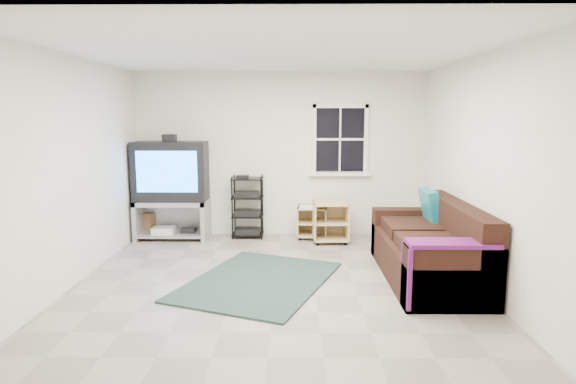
{
  "coord_description": "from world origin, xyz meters",
  "views": [
    {
      "loc": [
        0.2,
        -5.39,
        1.93
      ],
      "look_at": [
        0.14,
        0.4,
        1.0
      ],
      "focal_mm": 30.0,
      "sensor_mm": 36.0,
      "label": 1
    }
  ],
  "objects_px": {
    "av_rack": "(248,211)",
    "side_table_right": "(312,219)",
    "side_table_left": "(330,220)",
    "tv_unit": "(171,182)",
    "sofa": "(430,250)"
  },
  "relations": [
    {
      "from": "av_rack",
      "to": "side_table_right",
      "type": "distance_m",
      "value": 1.03
    },
    {
      "from": "side_table_left",
      "to": "side_table_right",
      "type": "bearing_deg",
      "value": 140.9
    },
    {
      "from": "tv_unit",
      "to": "sofa",
      "type": "xyz_separation_m",
      "value": [
        3.53,
        -1.86,
        -0.55
      ]
    },
    {
      "from": "side_table_left",
      "to": "sofa",
      "type": "height_order",
      "value": "sofa"
    },
    {
      "from": "side_table_right",
      "to": "side_table_left",
      "type": "bearing_deg",
      "value": -39.1
    },
    {
      "from": "side_table_right",
      "to": "sofa",
      "type": "relative_size",
      "value": 0.24
    },
    {
      "from": "av_rack",
      "to": "sofa",
      "type": "relative_size",
      "value": 0.46
    },
    {
      "from": "tv_unit",
      "to": "sofa",
      "type": "relative_size",
      "value": 0.76
    },
    {
      "from": "tv_unit",
      "to": "sofa",
      "type": "height_order",
      "value": "tv_unit"
    },
    {
      "from": "tv_unit",
      "to": "sofa",
      "type": "bearing_deg",
      "value": -27.78
    },
    {
      "from": "side_table_left",
      "to": "side_table_right",
      "type": "xyz_separation_m",
      "value": [
        -0.27,
        0.22,
        -0.04
      ]
    },
    {
      "from": "av_rack",
      "to": "sofa",
      "type": "distance_m",
      "value": 3.06
    },
    {
      "from": "tv_unit",
      "to": "side_table_left",
      "type": "height_order",
      "value": "tv_unit"
    },
    {
      "from": "av_rack",
      "to": "side_table_right",
      "type": "relative_size",
      "value": 1.88
    },
    {
      "from": "av_rack",
      "to": "side_table_right",
      "type": "height_order",
      "value": "av_rack"
    }
  ]
}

